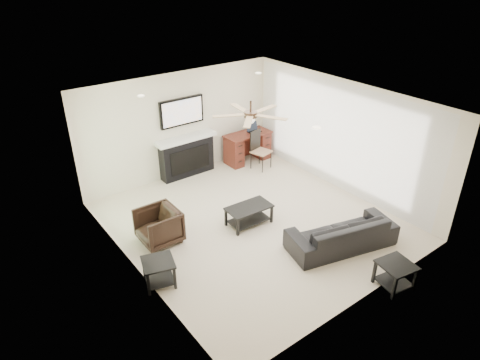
{
  "coord_description": "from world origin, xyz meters",
  "views": [
    {
      "loc": [
        -4.57,
        -5.64,
        4.82
      ],
      "look_at": [
        -0.3,
        0.02,
        1.04
      ],
      "focal_mm": 32.0,
      "sensor_mm": 36.0,
      "label": 1
    }
  ],
  "objects_px": {
    "sofa": "(342,233)",
    "fireplace_unit": "(186,138)",
    "coffee_table": "(249,215)",
    "armchair": "(159,226)",
    "desk": "(248,147)"
  },
  "relations": [
    {
      "from": "sofa",
      "to": "coffee_table",
      "type": "distance_m",
      "value": 1.84
    },
    {
      "from": "fireplace_unit",
      "to": "desk",
      "type": "height_order",
      "value": "fireplace_unit"
    },
    {
      "from": "coffee_table",
      "to": "fireplace_unit",
      "type": "bearing_deg",
      "value": 89.44
    },
    {
      "from": "sofa",
      "to": "fireplace_unit",
      "type": "relative_size",
      "value": 1.05
    },
    {
      "from": "armchair",
      "to": "desk",
      "type": "bearing_deg",
      "value": 117.87
    },
    {
      "from": "armchair",
      "to": "desk",
      "type": "height_order",
      "value": "desk"
    },
    {
      "from": "armchair",
      "to": "desk",
      "type": "xyz_separation_m",
      "value": [
        3.5,
        1.8,
        0.04
      ]
    },
    {
      "from": "armchair",
      "to": "fireplace_unit",
      "type": "xyz_separation_m",
      "value": [
        1.85,
        2.05,
        0.62
      ]
    },
    {
      "from": "coffee_table",
      "to": "fireplace_unit",
      "type": "distance_m",
      "value": 2.71
    },
    {
      "from": "armchair",
      "to": "fireplace_unit",
      "type": "height_order",
      "value": "fireplace_unit"
    },
    {
      "from": "fireplace_unit",
      "to": "desk",
      "type": "distance_m",
      "value": 1.77
    },
    {
      "from": "armchair",
      "to": "desk",
      "type": "distance_m",
      "value": 3.94
    },
    {
      "from": "sofa",
      "to": "coffee_table",
      "type": "relative_size",
      "value": 2.23
    },
    {
      "from": "armchair",
      "to": "fireplace_unit",
      "type": "bearing_deg",
      "value": 138.55
    },
    {
      "from": "coffee_table",
      "to": "desk",
      "type": "xyz_separation_m",
      "value": [
        1.8,
        2.35,
        0.18
      ]
    }
  ]
}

